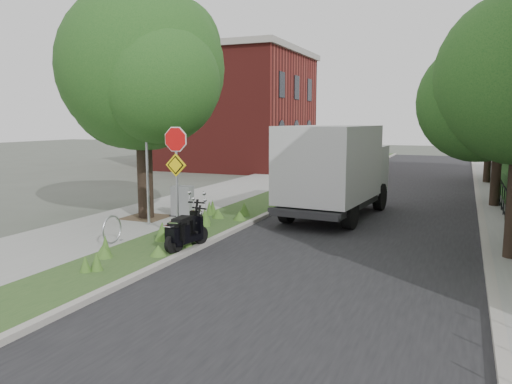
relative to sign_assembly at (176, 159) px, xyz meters
The scene contains 18 objects.
ground 2.78m from the sign_assembly, 22.62° to the right, with size 120.00×120.00×0.00m, color #4C5147.
sidewalk_near 10.10m from the sign_assembly, 106.84° to the left, with size 3.50×60.00×0.12m, color gray.
verge 9.69m from the sign_assembly, 90.61° to the left, with size 2.00×60.00×0.12m, color #27481F.
kerb_near 9.73m from the sign_assembly, 84.54° to the left, with size 0.20×60.00×0.13m, color #9E9991.
road 10.65m from the sign_assembly, 64.96° to the left, with size 7.00×60.00×0.01m, color black.
kerb_far 12.50m from the sign_assembly, 50.01° to the left, with size 0.20×60.00×0.13m, color #9E9991.
street_tree_main 4.30m from the sign_assembly, 139.63° to the left, with size 6.21×5.54×7.66m.
bare_post 2.18m from the sign_assembly, 145.95° to the left, with size 0.08×0.08×4.00m.
bike_hoop 2.54m from the sign_assembly, 137.69° to the right, with size 0.06×0.78×0.77m.
sign_assembly is the anchor object (origin of this frame).
fence_far 12.86m from the sign_assembly, 47.60° to the left, with size 0.04×24.00×1.00m.
brick_building 22.97m from the sign_assembly, 110.72° to the left, with size 9.40×10.40×8.30m.
far_tree_b 12.78m from the sign_assembly, 48.62° to the left, with size 4.83×4.31×6.56m.
far_tree_c 19.42m from the sign_assembly, 64.46° to the left, with size 4.37×3.89×5.93m.
scooter_near 2.10m from the sign_assembly, 48.45° to the right, with size 0.43×1.74×0.83m.
scooter_far 2.24m from the sign_assembly, 52.86° to the right, with size 0.51×1.57×0.75m.
box_truck 6.15m from the sign_assembly, 59.25° to the left, with size 2.86×6.21×2.73m.
utility_cabinet 3.74m from the sign_assembly, 118.65° to the left, with size 0.83×0.60×1.04m.
Camera 1 is at (5.85, -11.08, 3.38)m, focal length 35.00 mm.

